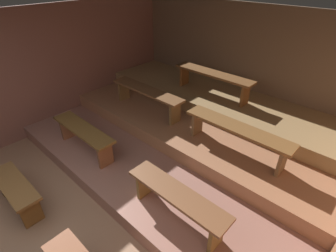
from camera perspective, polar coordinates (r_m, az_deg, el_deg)
ground at (r=4.60m, az=-1.51°, el=-9.21°), size 6.06×5.67×0.08m
wall_back at (r=5.76m, az=16.11°, el=12.91°), size 6.06×0.06×2.42m
wall_left at (r=5.92m, az=-20.97°, el=12.57°), size 0.06×5.67×2.42m
platform_lower at (r=4.84m, az=3.37°, el=-4.32°), size 5.26×3.68×0.25m
platform_middle at (r=5.14m, az=8.14°, el=1.12°), size 5.26×2.38×0.25m
platform_upper at (r=5.41m, az=11.61°, el=5.47°), size 5.26×1.33×0.25m
bench_floor_left at (r=4.26m, az=-30.72°, el=-12.07°), size 1.06×0.32×0.46m
bench_lower_left at (r=4.54m, az=-18.26°, el=-1.51°), size 1.41×0.32×0.46m
bench_lower_right at (r=3.23m, az=2.05°, el=-15.82°), size 1.41×0.32×0.46m
bench_middle_left at (r=5.08m, az=-4.70°, el=7.23°), size 1.72×0.32×0.46m
bench_middle_right at (r=4.02m, az=15.09°, el=-1.21°), size 1.72×0.32×0.46m
bench_upper_center at (r=5.26m, az=10.02°, el=10.69°), size 1.71×0.32×0.46m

